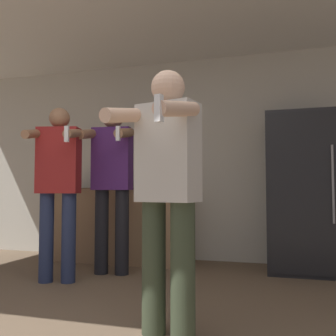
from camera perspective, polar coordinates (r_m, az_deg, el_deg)
wall_back at (r=4.81m, az=3.73°, el=1.42°), size 7.00×0.06×2.55m
refrigerator at (r=4.31m, az=19.96°, el=-3.51°), size 0.77×0.73×1.70m
counter at (r=4.75m, az=-7.07°, el=-8.47°), size 1.64×0.63×0.90m
bottle_clear_vodka at (r=4.87m, az=-8.74°, el=-1.68°), size 0.09×0.09×0.32m
bottle_green_wine at (r=4.78m, az=-6.27°, el=-1.36°), size 0.09×0.09×0.36m
bottle_brown_liquor at (r=4.83m, az=-7.61°, el=-1.87°), size 0.07×0.07×0.26m
person_woman_foreground at (r=2.28m, az=-0.15°, el=-2.80°), size 0.52×0.59×1.62m
person_man_side at (r=3.75m, az=-16.39°, el=-1.90°), size 0.52×0.54×1.68m
person_spectator_back at (r=3.98m, az=-8.56°, el=-1.47°), size 0.52×0.56×1.75m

